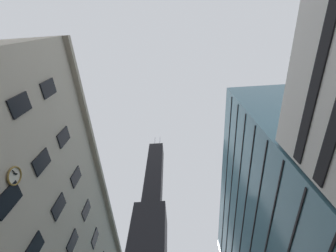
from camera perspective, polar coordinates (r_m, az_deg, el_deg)
The scene contains 0 objects.
Camera 1 is at (0.09, -6.92, 1.74)m, focal length 23.42 mm.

